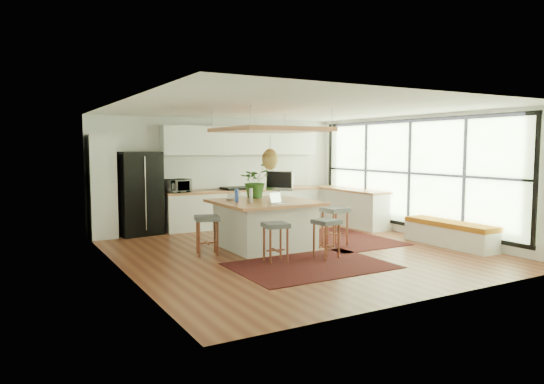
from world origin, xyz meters
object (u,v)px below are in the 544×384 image
stool_near_right (326,238)px  stool_right_back (304,223)px  stool_near_left (276,242)px  laptop (279,197)px  stool_left_side (207,236)px  stool_right_front (335,228)px  fridge (138,194)px  microwave (177,184)px  monitor (279,185)px  island (264,224)px  island_plant (255,184)px

stool_near_right → stool_right_back: stool_near_right is taller
stool_near_left → laptop: laptop is taller
stool_left_side → stool_right_front: bearing=-10.5°
fridge → microwave: fridge is taller
stool_near_right → stool_right_back: bearing=69.7°
monitor → island: bearing=-90.3°
stool_right_front → stool_left_side: 2.60m
stool_near_right → island_plant: island_plant is taller
microwave → island: bearing=-85.4°
stool_right_back → island_plant: (-1.01, 0.33, 0.86)m
fridge → island: size_ratio=1.02×
island → microwave: size_ratio=3.26×
stool_left_side → stool_near_left: bearing=-54.7°
fridge → stool_near_right: fridge is taller
island → laptop: size_ratio=6.12×
island → stool_near_left: 1.33m
stool_right_back → monitor: bearing=169.9°
stool_right_back → stool_right_front: bearing=-79.7°
laptop → microwave: bearing=89.3°
stool_near_left → stool_right_front: stool_right_front is taller
stool_near_left → monitor: size_ratio=1.12×
fridge → island: fridge is taller
stool_right_back → stool_left_side: (-2.40, -0.42, 0.00)m
stool_right_back → laptop: size_ratio=2.29×
laptop → stool_right_back: bearing=19.8°
fridge → microwave: (0.91, -0.04, 0.19)m
stool_near_left → stool_right_back: (1.59, 1.55, 0.00)m
stool_left_side → monitor: size_ratio=1.18×
stool_right_front → monitor: (-0.71, 0.99, 0.83)m
stool_left_side → microwave: microwave is taller
stool_near_right → microwave: bearing=109.3°
island → laptop: 0.78m
monitor → microwave: (-1.48, 2.21, -0.07)m
monitor → island_plant: island_plant is taller
stool_left_side → laptop: size_ratio=2.41×
stool_near_right → stool_right_front: bearing=45.6°
monitor → stool_near_right: bearing=-37.9°
stool_right_back → island: bearing=-164.6°
stool_left_side → monitor: 2.09m
island → monitor: 1.02m
laptop → microwave: (-0.93, 3.14, 0.07)m
stool_near_left → laptop: (0.49, 0.72, 0.70)m
stool_near_left → stool_right_back: size_ratio=1.00×
stool_near_right → island_plant: bearing=100.7°
fridge → stool_near_right: size_ratio=2.71×
stool_near_right → stool_left_side: size_ratio=0.95×
stool_near_right → fridge: bearing=119.7°
fridge → laptop: (1.84, -3.18, 0.12)m
fridge → stool_right_back: 3.81m
stool_right_front → stool_left_side: stool_right_front is taller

